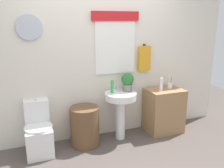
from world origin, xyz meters
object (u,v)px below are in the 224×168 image
object	(u,v)px
soap_bottle	(112,87)
potted_plant	(128,81)
toothbrush_cup	(170,85)
laundry_hamper	(85,126)
toilet	(39,133)
lotion_bottle	(161,84)
wooden_cabinet	(164,110)
pedestal_sink	(120,105)

from	to	relation	value
soap_bottle	potted_plant	size ratio (longest dim) A/B	0.68
soap_bottle	toothbrush_cup	xyz separation A→B (m)	(1.01, -0.03, -0.07)
laundry_hamper	toothbrush_cup	distance (m)	1.55
potted_plant	toilet	bearing A→B (deg)	-178.93
lotion_bottle	toilet	bearing A→B (deg)	177.79
wooden_cabinet	lotion_bottle	size ratio (longest dim) A/B	3.48
soap_bottle	wooden_cabinet	bearing A→B (deg)	-3.15
laundry_hamper	pedestal_sink	world-z (taller)	pedestal_sink
potted_plant	lotion_bottle	world-z (taller)	potted_plant
wooden_cabinet	toilet	bearing A→B (deg)	179.03
soap_bottle	toothbrush_cup	world-z (taller)	soap_bottle
pedestal_sink	wooden_cabinet	world-z (taller)	pedestal_sink
potted_plant	wooden_cabinet	bearing A→B (deg)	-5.28
laundry_hamper	soap_bottle	distance (m)	0.72
soap_bottle	toothbrush_cup	bearing A→B (deg)	-1.69
pedestal_sink	wooden_cabinet	bearing A→B (deg)	-0.00
laundry_hamper	pedestal_sink	bearing A→B (deg)	0.00
toilet	soap_bottle	distance (m)	1.26
toilet	soap_bottle	bearing A→B (deg)	0.80
pedestal_sink	lotion_bottle	bearing A→B (deg)	-3.34
wooden_cabinet	laundry_hamper	bearing A→B (deg)	180.00
toilet	potted_plant	xyz separation A→B (m)	(1.38, 0.03, 0.63)
wooden_cabinet	lotion_bottle	bearing A→B (deg)	-158.77
pedestal_sink	lotion_bottle	size ratio (longest dim) A/B	3.58
laundry_hamper	pedestal_sink	xyz separation A→B (m)	(0.58, 0.00, 0.27)
soap_bottle	toothbrush_cup	size ratio (longest dim) A/B	1.06
toilet	pedestal_sink	distance (m)	1.27
potted_plant	soap_bottle	bearing A→B (deg)	-177.80
pedestal_sink	lotion_bottle	world-z (taller)	lotion_bottle
pedestal_sink	potted_plant	xyz separation A→B (m)	(0.14, 0.06, 0.35)
pedestal_sink	toothbrush_cup	world-z (taller)	toothbrush_cup
toilet	pedestal_sink	size ratio (longest dim) A/B	1.00
toilet	toothbrush_cup	xyz separation A→B (m)	(2.13, -0.01, 0.50)
toilet	wooden_cabinet	size ratio (longest dim) A/B	1.03
toilet	pedestal_sink	world-z (taller)	pedestal_sink
toothbrush_cup	potted_plant	bearing A→B (deg)	176.97
pedestal_sink	potted_plant	size ratio (longest dim) A/B	2.62
wooden_cabinet	soap_bottle	size ratio (longest dim) A/B	3.75
pedestal_sink	soap_bottle	size ratio (longest dim) A/B	3.86
pedestal_sink	toothbrush_cup	bearing A→B (deg)	1.30
wooden_cabinet	soap_bottle	xyz separation A→B (m)	(-0.91, 0.05, 0.49)
wooden_cabinet	potted_plant	xyz separation A→B (m)	(-0.65, 0.06, 0.55)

